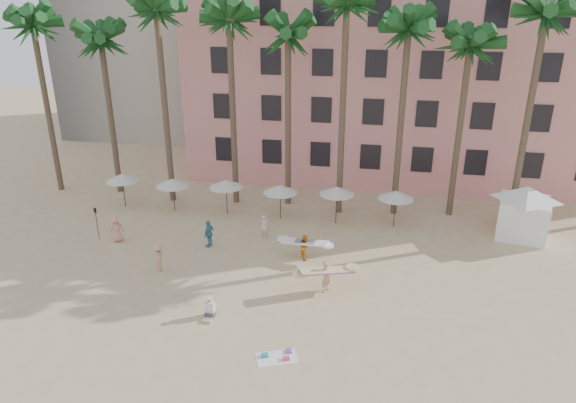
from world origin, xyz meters
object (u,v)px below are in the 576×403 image
Objects in this scene: cabana at (525,207)px; carrier_yellow at (327,275)px; pink_hotel at (400,80)px; carrier_white at (305,246)px.

cabana is 15.08m from carrier_yellow.
pink_hotel is at bearing 121.63° from cabana.
cabana is 1.88× the size of carrier_white.
pink_hotel is 16.84m from cabana.
cabana is 1.81× the size of carrier_yellow.
pink_hotel is 6.47× the size of cabana.
carrier_white is (-5.34, -19.16, -7.14)m from pink_hotel.
cabana is (8.26, -13.42, -5.93)m from pink_hotel.
carrier_yellow is (-3.63, -22.62, -7.00)m from pink_hotel.
carrier_white is at bearing -157.09° from cabana.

